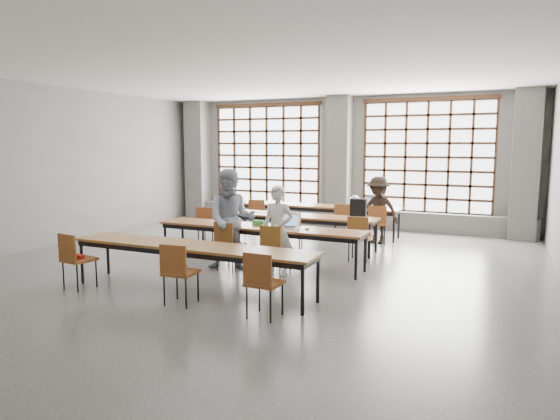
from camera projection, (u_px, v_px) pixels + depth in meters
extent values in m
plane|color=#4D4D4A|center=(248.00, 270.00, 8.89)|extent=(11.00, 11.00, 0.00)
plane|color=silver|center=(247.00, 68.00, 8.43)|extent=(11.00, 11.00, 0.00)
plane|color=slate|center=(342.00, 162.00, 13.63)|extent=(10.00, 0.00, 10.00)
plane|color=slate|center=(42.00, 167.00, 10.70)|extent=(0.00, 11.00, 11.00)
cube|color=#555552|center=(198.00, 160.00, 15.22)|extent=(0.60, 0.55, 3.50)
cube|color=#555552|center=(339.00, 162.00, 13.38)|extent=(0.60, 0.55, 3.50)
cube|color=#555552|center=(525.00, 165.00, 11.54)|extent=(0.60, 0.55, 3.50)
cube|color=white|center=(268.00, 156.00, 14.51)|extent=(3.20, 0.02, 2.80)
cube|color=black|center=(267.00, 156.00, 14.44)|extent=(3.20, 0.05, 2.80)
cube|color=black|center=(267.00, 205.00, 14.63)|extent=(3.32, 0.07, 0.10)
cube|color=black|center=(266.00, 105.00, 14.25)|extent=(3.32, 0.07, 0.10)
cube|color=white|center=(427.00, 157.00, 12.67)|extent=(3.20, 0.02, 2.80)
cube|color=black|center=(427.00, 157.00, 12.60)|extent=(3.20, 0.05, 2.80)
cube|color=black|center=(425.00, 214.00, 12.79)|extent=(3.32, 0.07, 0.10)
cube|color=black|center=(429.00, 99.00, 12.41)|extent=(3.32, 0.07, 0.10)
cube|color=#555552|center=(339.00, 217.00, 13.64)|extent=(9.80, 0.35, 0.50)
cube|color=brown|center=(319.00, 206.00, 12.32)|extent=(4.00, 0.70, 0.04)
cube|color=black|center=(319.00, 208.00, 12.33)|extent=(3.90, 0.64, 0.08)
cylinder|color=black|center=(245.00, 218.00, 12.89)|extent=(0.05, 0.05, 0.69)
cylinder|color=black|center=(255.00, 215.00, 13.42)|extent=(0.05, 0.05, 0.69)
cylinder|color=black|center=(394.00, 228.00, 11.32)|extent=(0.05, 0.05, 0.69)
cylinder|color=black|center=(399.00, 224.00, 11.85)|extent=(0.05, 0.05, 0.69)
cube|color=brown|center=(285.00, 215.00, 10.75)|extent=(4.00, 0.70, 0.04)
cube|color=black|center=(285.00, 218.00, 10.76)|extent=(3.90, 0.64, 0.08)
cylinder|color=black|center=(203.00, 228.00, 11.32)|extent=(0.05, 0.05, 0.69)
cylinder|color=black|center=(216.00, 224.00, 11.85)|extent=(0.05, 0.05, 0.69)
cylinder|color=black|center=(369.00, 241.00, 9.75)|extent=(0.05, 0.05, 0.69)
cylinder|color=black|center=(376.00, 236.00, 10.28)|extent=(0.05, 0.05, 0.69)
cube|color=brown|center=(259.00, 227.00, 9.19)|extent=(4.00, 0.70, 0.04)
cube|color=black|center=(259.00, 230.00, 9.20)|extent=(3.90, 0.64, 0.08)
cylinder|color=black|center=(165.00, 241.00, 9.76)|extent=(0.05, 0.05, 0.69)
cylinder|color=black|center=(183.00, 236.00, 10.28)|extent=(0.05, 0.05, 0.69)
cylinder|color=black|center=(356.00, 259.00, 8.19)|extent=(0.05, 0.05, 0.69)
cylinder|color=black|center=(365.00, 253.00, 8.71)|extent=(0.05, 0.05, 0.69)
cube|color=brown|center=(191.00, 246.00, 7.48)|extent=(4.00, 0.70, 0.04)
cube|color=black|center=(191.00, 250.00, 7.49)|extent=(3.90, 0.64, 0.08)
cylinder|color=black|center=(82.00, 261.00, 8.05)|extent=(0.05, 0.05, 0.69)
cylinder|color=black|center=(108.00, 254.00, 8.58)|extent=(0.05, 0.05, 0.69)
cylinder|color=black|center=(303.00, 290.00, 6.48)|extent=(0.05, 0.05, 0.69)
cylinder|color=black|center=(318.00, 279.00, 7.01)|extent=(0.05, 0.05, 0.69)
cube|color=maroon|center=(258.00, 216.00, 12.43)|extent=(0.52, 0.52, 0.04)
cube|color=maroon|center=(256.00, 208.00, 12.21)|extent=(0.39, 0.13, 0.40)
cylinder|color=black|center=(258.00, 225.00, 12.46)|extent=(0.02, 0.02, 0.45)
cube|color=brown|center=(343.00, 222.00, 11.53)|extent=(0.52, 0.52, 0.04)
cube|color=brown|center=(343.00, 213.00, 11.31)|extent=(0.39, 0.14, 0.40)
cylinder|color=black|center=(343.00, 231.00, 11.56)|extent=(0.02, 0.02, 0.45)
cube|color=brown|center=(377.00, 224.00, 11.21)|extent=(0.50, 0.50, 0.04)
cube|color=brown|center=(377.00, 215.00, 10.98)|extent=(0.40, 0.12, 0.40)
cylinder|color=black|center=(377.00, 234.00, 11.24)|extent=(0.02, 0.02, 0.45)
cube|color=brown|center=(209.00, 226.00, 10.94)|extent=(0.47, 0.47, 0.04)
cube|color=brown|center=(204.00, 217.00, 10.72)|extent=(0.40, 0.08, 0.40)
cylinder|color=black|center=(209.00, 236.00, 10.97)|extent=(0.02, 0.02, 0.45)
cube|color=brown|center=(292.00, 232.00, 10.13)|extent=(0.51, 0.51, 0.04)
cube|color=brown|center=(291.00, 223.00, 9.90)|extent=(0.40, 0.12, 0.40)
cylinder|color=black|center=(292.00, 243.00, 10.16)|extent=(0.02, 0.02, 0.45)
cube|color=brown|center=(360.00, 238.00, 9.55)|extent=(0.44, 0.44, 0.04)
cube|color=brown|center=(358.00, 227.00, 9.34)|extent=(0.40, 0.05, 0.40)
cylinder|color=black|center=(359.00, 249.00, 9.58)|extent=(0.02, 0.02, 0.45)
cube|color=brown|center=(230.00, 245.00, 8.85)|extent=(0.47, 0.47, 0.04)
cube|color=brown|center=(223.00, 234.00, 8.65)|extent=(0.40, 0.08, 0.40)
cylinder|color=black|center=(231.00, 257.00, 8.88)|extent=(0.02, 0.02, 0.45)
cube|color=brown|center=(276.00, 249.00, 8.48)|extent=(0.46, 0.46, 0.04)
cube|color=brown|center=(270.00, 238.00, 8.28)|extent=(0.40, 0.07, 0.40)
cylinder|color=black|center=(276.00, 262.00, 8.51)|extent=(0.02, 0.02, 0.45)
cube|color=brown|center=(79.00, 260.00, 7.71)|extent=(0.47, 0.47, 0.04)
cube|color=brown|center=(67.00, 247.00, 7.52)|extent=(0.40, 0.08, 0.40)
cylinder|color=black|center=(80.00, 274.00, 7.74)|extent=(0.02, 0.02, 0.45)
cube|color=brown|center=(181.00, 273.00, 6.94)|extent=(0.46, 0.46, 0.04)
cube|color=brown|center=(173.00, 260.00, 6.72)|extent=(0.40, 0.07, 0.40)
cylinder|color=black|center=(181.00, 288.00, 6.97)|extent=(0.02, 0.02, 0.45)
cube|color=brown|center=(265.00, 283.00, 6.41)|extent=(0.43, 0.43, 0.04)
cube|color=brown|center=(257.00, 269.00, 6.20)|extent=(0.40, 0.04, 0.40)
cylinder|color=black|center=(265.00, 300.00, 6.44)|extent=(0.02, 0.02, 0.45)
imported|color=silver|center=(278.00, 230.00, 8.48)|extent=(0.57, 0.38, 1.54)
imported|color=#1A294E|center=(232.00, 220.00, 8.84)|extent=(1.07, 0.97, 1.80)
imported|color=black|center=(378.00, 210.00, 11.21)|extent=(1.06, 0.73, 1.51)
cube|color=#B6B6BB|center=(288.00, 227.00, 9.01)|extent=(0.36, 0.26, 0.02)
cube|color=black|center=(288.00, 226.00, 8.99)|extent=(0.30, 0.18, 0.00)
cube|color=#B6B6BB|center=(291.00, 219.00, 9.12)|extent=(0.36, 0.07, 0.26)
cube|color=#93BEFF|center=(291.00, 221.00, 9.11)|extent=(0.31, 0.05, 0.21)
cube|color=#BAB9BE|center=(373.00, 207.00, 11.81)|extent=(0.41, 0.34, 0.02)
cube|color=black|center=(373.00, 207.00, 11.80)|extent=(0.34, 0.25, 0.00)
cube|color=#BAB9BE|center=(373.00, 202.00, 11.93)|extent=(0.37, 0.16, 0.26)
cube|color=#87AAE9|center=(373.00, 203.00, 11.92)|extent=(0.31, 0.13, 0.21)
ellipsoid|color=silver|center=(307.00, 229.00, 8.78)|extent=(0.11, 0.09, 0.04)
cube|color=#2E8C34|center=(259.00, 223.00, 9.27)|extent=(0.26, 0.13, 0.09)
cube|color=black|center=(266.00, 227.00, 9.02)|extent=(0.14, 0.09, 0.01)
cube|color=white|center=(261.00, 212.00, 11.04)|extent=(0.36, 0.31, 0.00)
cube|color=white|center=(272.00, 214.00, 10.83)|extent=(0.31, 0.23, 0.00)
cube|color=black|center=(358.00, 209.00, 10.12)|extent=(0.34, 0.23, 0.40)
ellipsoid|color=white|center=(355.00, 201.00, 11.98)|extent=(0.31, 0.27, 0.29)
cube|color=maroon|center=(79.00, 257.00, 7.71)|extent=(0.21, 0.13, 0.06)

